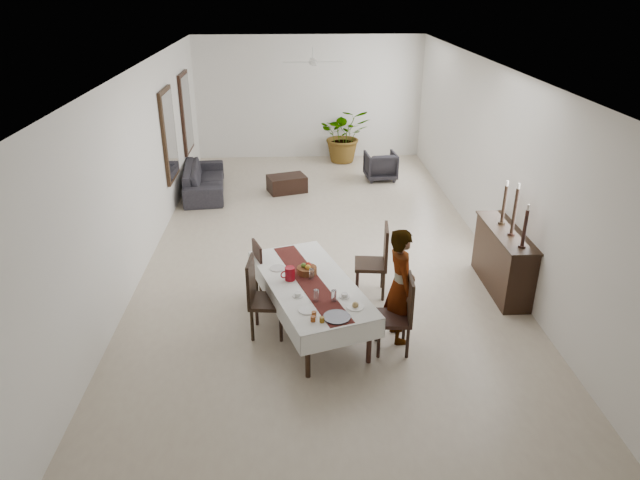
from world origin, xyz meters
The scene contains 88 objects.
floor centered at (0.00, 0.00, 0.00)m, with size 6.00×12.00×0.00m, color beige.
ceiling centered at (0.00, 0.00, 3.20)m, with size 6.00×12.00×0.02m, color white.
wall_back centered at (0.00, 6.00, 1.60)m, with size 6.00×0.02×3.20m, color white.
wall_front centered at (0.00, -6.00, 1.60)m, with size 6.00×0.02×3.20m, color white.
wall_left centered at (-3.00, 0.00, 1.60)m, with size 0.02×12.00×3.20m, color white.
wall_right centered at (3.00, 0.00, 1.60)m, with size 0.02×12.00×3.20m, color white.
dining_table_top centered at (-0.27, -2.45, 0.68)m, with size 0.94×2.25×0.05m, color black.
table_leg_fl centered at (-0.33, -3.59, 0.33)m, with size 0.07×0.07×0.66m, color black.
table_leg_fr centered at (0.45, -3.34, 0.33)m, with size 0.07×0.07×0.66m, color black.
table_leg_bl centered at (-0.99, -1.56, 0.33)m, with size 0.07×0.07×0.66m, color black.
table_leg_br centered at (-0.21, -1.30, 0.33)m, with size 0.07×0.07×0.66m, color black.
tablecloth_top centered at (-0.27, -2.45, 0.71)m, with size 1.11×2.42×0.01m, color white.
tablecloth_drape_left centered at (-0.79, -2.62, 0.57)m, with size 0.01×2.42×0.28m, color silver.
tablecloth_drape_right centered at (0.25, -2.28, 0.57)m, with size 0.01×2.42×0.28m, color white.
tablecloth_drape_near centered at (0.10, -3.59, 0.57)m, with size 1.11×0.01×0.28m, color white.
tablecloth_drape_far centered at (-0.64, -1.30, 0.57)m, with size 1.11×0.01×0.28m, color silver.
table_runner centered at (-0.27, -2.45, 0.72)m, with size 0.33×2.34×0.00m, color maroon.
red_pitcher centered at (-0.53, -2.39, 0.81)m, with size 0.14×0.14×0.19m, color maroon.
pitcher_handle centered at (-0.61, -2.41, 0.81)m, with size 0.11×0.11×0.02m, color maroon.
wine_glass_near centered at (0.03, -2.99, 0.79)m, with size 0.07×0.07×0.16m, color silver.
wine_glass_mid centered at (-0.20, -2.97, 0.79)m, with size 0.07×0.07×0.16m, color white.
wine_glass_far centered at (-0.24, -2.39, 0.79)m, with size 0.07×0.07×0.16m, color white.
teacup_right centered at (0.17, -2.90, 0.74)m, with size 0.08×0.08×0.06m, color silver.
saucer_right centered at (0.17, -2.90, 0.72)m, with size 0.14×0.14×0.01m, color white.
teacup_left centered at (-0.43, -2.85, 0.74)m, with size 0.08×0.08×0.06m, color white.
saucer_left centered at (-0.43, -2.85, 0.72)m, with size 0.14×0.14×0.01m, color white.
plate_near_right centered at (0.29, -3.15, 0.72)m, with size 0.22×0.22×0.01m, color white.
bread_near_right centered at (0.29, -3.15, 0.75)m, with size 0.08×0.08×0.08m, color tan.
plate_near_left centered at (-0.32, -3.20, 0.72)m, with size 0.22×0.22×0.01m, color silver.
plate_far_left centered at (-0.71, -2.05, 0.72)m, with size 0.22×0.22×0.01m, color silver.
serving_tray centered at (0.04, -3.38, 0.72)m, with size 0.34×0.34×0.02m, color #3D3E42.
jam_jar_a centered at (-0.15, -3.47, 0.75)m, with size 0.06×0.06×0.07m, color brown.
jam_jar_b centered at (-0.26, -3.45, 0.75)m, with size 0.06×0.06×0.07m, color brown.
jam_jar_c centered at (-0.24, -3.35, 0.75)m, with size 0.06×0.06×0.07m, color #8F4114.
fruit_basket centered at (-0.30, -2.21, 0.76)m, with size 0.28×0.28×0.09m, color brown.
fruit_red centered at (-0.28, -2.18, 0.83)m, with size 0.08×0.08×0.08m, color #AA1B11.
fruit_green centered at (-0.34, -2.20, 0.83)m, with size 0.07×0.07×0.07m, color #4D7523.
fruit_yellow centered at (-0.28, -2.26, 0.83)m, with size 0.08×0.08×0.08m, color gold.
chair_right_near_seat centered at (0.79, -3.06, 0.47)m, with size 0.45×0.45×0.05m, color black.
chair_right_near_leg_fl centered at (0.96, -3.26, 0.22)m, with size 0.05×0.05×0.45m, color black.
chair_right_near_leg_fr centered at (0.99, -2.89, 0.22)m, with size 0.05×0.05×0.45m, color black.
chair_right_near_leg_bl centered at (0.59, -3.23, 0.22)m, with size 0.05×0.05×0.45m, color black.
chair_right_near_leg_br centered at (0.62, -2.86, 0.22)m, with size 0.05×0.05×0.45m, color black.
chair_right_near_back centered at (1.00, -3.07, 0.78)m, with size 0.45×0.04×0.58m, color black.
chair_right_far_seat centered at (0.70, -1.58, 0.50)m, with size 0.48×0.48×0.05m, color black.
chair_right_far_leg_fl centered at (0.87, -1.80, 0.24)m, with size 0.05×0.05×0.48m, color black.
chair_right_far_leg_fr centered at (0.91, -1.41, 0.24)m, with size 0.05×0.05×0.48m, color black.
chair_right_far_leg_bl centered at (0.48, -1.76, 0.24)m, with size 0.05×0.05×0.48m, color black.
chair_right_far_leg_br centered at (0.52, -1.36, 0.24)m, with size 0.05×0.05×0.48m, color black.
chair_right_far_back centered at (0.91, -1.61, 0.83)m, with size 0.48×0.04×0.61m, color black.
chair_left_near_seat centered at (-0.84, -2.60, 0.50)m, with size 0.48×0.48×0.05m, color black.
chair_left_near_leg_fl centered at (-1.02, -2.38, 0.23)m, with size 0.05×0.05×0.47m, color black.
chair_left_near_leg_fr centered at (-1.06, -2.77, 0.23)m, with size 0.05×0.05×0.47m, color black.
chair_left_near_leg_bl centered at (-0.63, -2.42, 0.23)m, with size 0.05×0.05×0.47m, color black.
chair_left_near_leg_br centered at (-0.67, -2.81, 0.23)m, with size 0.05×0.05×0.47m, color black.
chair_left_near_back centered at (-1.06, -2.58, 0.82)m, with size 0.48×0.04×0.61m, color black.
chair_left_far_seat centered at (-0.84, -1.64, 0.42)m, with size 0.41×0.41×0.05m, color black.
chair_left_far_leg_fl centered at (-1.06, -1.54, 0.20)m, with size 0.04×0.04×0.40m, color black.
chair_left_far_leg_fr centered at (-0.94, -1.86, 0.20)m, with size 0.04×0.04×0.40m, color black.
chair_left_far_leg_bl centered at (-0.74, -1.43, 0.20)m, with size 0.04×0.04×0.40m, color black.
chair_left_far_leg_br centered at (-0.63, -1.74, 0.20)m, with size 0.04×0.04×0.40m, color black.
chair_left_far_back centered at (-1.02, -1.71, 0.70)m, with size 0.41×0.04×0.52m, color black.
woman centered at (0.92, -2.79, 0.81)m, with size 0.59×0.39×1.62m, color gray.
sideboard_body centered at (2.78, -1.52, 0.48)m, with size 0.43×1.61×0.97m, color black.
sideboard_top centered at (2.78, -1.52, 0.98)m, with size 0.47×1.67×0.03m, color black.
candlestick_near_base centered at (2.78, -2.11, 1.01)m, with size 0.11×0.11×0.03m, color black.
candlestick_near_shaft centered at (2.78, -2.11, 1.30)m, with size 0.05×0.05×0.54m, color black.
candlestick_near_candle centered at (2.78, -2.11, 1.61)m, with size 0.04×0.04×0.09m, color silver.
candlestick_mid_base centered at (2.78, -1.68, 1.01)m, with size 0.11×0.11×0.03m, color black.
candlestick_mid_shaft centered at (2.78, -1.68, 1.38)m, with size 0.05×0.05×0.70m, color black.
candlestick_mid_candle centered at (2.78, -1.68, 1.77)m, with size 0.04×0.04×0.09m, color silver.
candlestick_far_base centered at (2.78, -1.25, 1.01)m, with size 0.11×0.11×0.03m, color black.
candlestick_far_shaft centered at (2.78, -1.25, 1.32)m, with size 0.05×0.05×0.59m, color black.
candlestick_far_candle centered at (2.78, -1.25, 1.66)m, with size 0.04×0.04×0.09m, color white.
sofa centered at (-2.49, 3.19, 0.32)m, with size 2.18×0.85×0.64m, color #2D2A2F.
armchair centered at (1.67, 3.96, 0.34)m, with size 0.72×0.74×0.68m, color #28252A.
coffee_table centered at (-0.61, 3.18, 0.19)m, with size 0.84×0.56×0.37m, color black.
potted_plant centered at (0.92, 5.51, 0.72)m, with size 1.30×1.12×1.44m, color #255722.
mirror_frame_near centered at (-2.96, 2.20, 1.60)m, with size 0.06×1.05×1.85m, color black.
mirror_glass_near centered at (-2.92, 2.20, 1.60)m, with size 0.01×0.90×1.70m, color white.
mirror_frame_far centered at (-2.96, 4.30, 1.60)m, with size 0.06×1.05×1.85m, color black.
mirror_glass_far centered at (-2.92, 4.30, 1.60)m, with size 0.01×0.90×1.70m, color silver.
fan_rod centered at (0.00, 3.00, 3.10)m, with size 0.04×0.04×0.20m, color white.
fan_hub centered at (0.00, 3.00, 2.90)m, with size 0.16×0.16×0.08m, color silver.
fan_blade_n centered at (0.00, 3.35, 2.90)m, with size 0.10×0.55×0.01m, color silver.
fan_blade_s centered at (0.00, 2.65, 2.90)m, with size 0.10×0.55×0.01m, color white.
fan_blade_e centered at (0.35, 3.00, 2.90)m, with size 0.55×0.10×0.01m, color white.
fan_blade_w centered at (-0.35, 3.00, 2.90)m, with size 0.55×0.10×0.01m, color silver.
Camera 1 is at (-0.46, -9.30, 4.49)m, focal length 32.00 mm.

